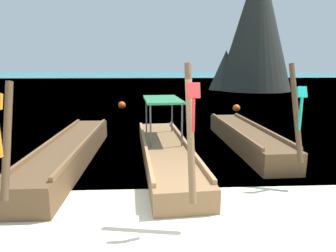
{
  "coord_description": "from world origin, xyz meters",
  "views": [
    {
      "loc": [
        -0.4,
        -4.67,
        2.72
      ],
      "look_at": [
        0.0,
        3.38,
        1.02
      ],
      "focal_mm": 30.78,
      "sensor_mm": 36.0,
      "label": 1
    }
  ],
  "objects_px": {
    "karst_rock": "(255,27)",
    "longtail_boat_red_ribbon": "(166,151)",
    "mooring_buoy_far": "(122,105)",
    "longtail_boat_orange_ribbon": "(70,152)",
    "mooring_buoy_near": "(236,108)",
    "longtail_boat_turquoise_ribbon": "(246,137)"
  },
  "relations": [
    {
      "from": "mooring_buoy_near",
      "to": "longtail_boat_orange_ribbon",
      "type": "bearing_deg",
      "value": -129.4
    },
    {
      "from": "longtail_boat_orange_ribbon",
      "to": "karst_rock",
      "type": "relative_size",
      "value": 0.48
    },
    {
      "from": "longtail_boat_turquoise_ribbon",
      "to": "mooring_buoy_far",
      "type": "relative_size",
      "value": 13.46
    },
    {
      "from": "longtail_boat_red_ribbon",
      "to": "karst_rock",
      "type": "bearing_deg",
      "value": 66.2
    },
    {
      "from": "mooring_buoy_near",
      "to": "mooring_buoy_far",
      "type": "distance_m",
      "value": 7.12
    },
    {
      "from": "longtail_boat_turquoise_ribbon",
      "to": "mooring_buoy_far",
      "type": "bearing_deg",
      "value": 119.7
    },
    {
      "from": "longtail_boat_orange_ribbon",
      "to": "karst_rock",
      "type": "distance_m",
      "value": 28.32
    },
    {
      "from": "longtail_boat_orange_ribbon",
      "to": "longtail_boat_turquoise_ribbon",
      "type": "height_order",
      "value": "longtail_boat_turquoise_ribbon"
    },
    {
      "from": "karst_rock",
      "to": "longtail_boat_turquoise_ribbon",
      "type": "bearing_deg",
      "value": -109.09
    },
    {
      "from": "longtail_boat_red_ribbon",
      "to": "mooring_buoy_far",
      "type": "bearing_deg",
      "value": 102.8
    },
    {
      "from": "longtail_boat_red_ribbon",
      "to": "mooring_buoy_far",
      "type": "xyz_separation_m",
      "value": [
        -2.36,
        10.4,
        -0.07
      ]
    },
    {
      "from": "longtail_boat_red_ribbon",
      "to": "longtail_boat_orange_ribbon",
      "type": "bearing_deg",
      "value": -179.31
    },
    {
      "from": "karst_rock",
      "to": "mooring_buoy_far",
      "type": "relative_size",
      "value": 29.9
    },
    {
      "from": "longtail_boat_turquoise_ribbon",
      "to": "karst_rock",
      "type": "relative_size",
      "value": 0.45
    },
    {
      "from": "longtail_boat_orange_ribbon",
      "to": "mooring_buoy_near",
      "type": "bearing_deg",
      "value": 50.6
    },
    {
      "from": "mooring_buoy_far",
      "to": "longtail_boat_orange_ribbon",
      "type": "bearing_deg",
      "value": -91.82
    },
    {
      "from": "longtail_boat_red_ribbon",
      "to": "longtail_boat_turquoise_ribbon",
      "type": "relative_size",
      "value": 1.07
    },
    {
      "from": "karst_rock",
      "to": "longtail_boat_red_ribbon",
      "type": "bearing_deg",
      "value": -113.8
    },
    {
      "from": "longtail_boat_orange_ribbon",
      "to": "mooring_buoy_far",
      "type": "bearing_deg",
      "value": 88.18
    },
    {
      "from": "longtail_boat_orange_ribbon",
      "to": "longtail_boat_red_ribbon",
      "type": "height_order",
      "value": "longtail_boat_red_ribbon"
    },
    {
      "from": "longtail_boat_orange_ribbon",
      "to": "mooring_buoy_far",
      "type": "relative_size",
      "value": 14.35
    },
    {
      "from": "longtail_boat_orange_ribbon",
      "to": "longtail_boat_turquoise_ribbon",
      "type": "bearing_deg",
      "value": 14.66
    }
  ]
}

